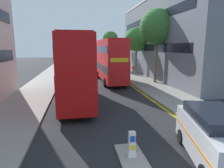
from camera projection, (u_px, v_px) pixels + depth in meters
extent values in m
cube|color=gray|center=(158.00, 89.00, 21.53)|extent=(4.00, 80.00, 0.14)
cube|color=gray|center=(33.00, 94.00, 19.28)|extent=(4.00, 80.00, 0.14)
cube|color=yellow|center=(146.00, 95.00, 19.24)|extent=(0.10, 56.00, 0.01)
cube|color=yellow|center=(144.00, 95.00, 19.22)|extent=(0.10, 56.00, 0.01)
cube|color=gray|center=(131.00, 157.00, 8.30)|extent=(1.10, 2.20, 0.10)
cube|color=silver|center=(132.00, 154.00, 8.27)|extent=(0.36, 0.28, 0.16)
cube|color=white|center=(132.00, 142.00, 8.17)|extent=(0.28, 0.20, 0.95)
cube|color=blue|center=(133.00, 139.00, 8.03)|extent=(0.22, 0.01, 0.26)
cube|color=yellow|center=(132.00, 148.00, 8.10)|extent=(0.22, 0.01, 0.20)
cube|color=#B20F0F|center=(75.00, 82.00, 16.71)|extent=(2.75, 10.85, 2.60)
cube|color=#B20F0F|center=(74.00, 52.00, 16.23)|extent=(2.69, 10.64, 2.50)
cube|color=black|center=(75.00, 78.00, 16.65)|extent=(2.77, 10.42, 0.84)
cube|color=black|center=(74.00, 50.00, 16.21)|extent=(2.75, 10.21, 0.80)
cube|color=yellow|center=(74.00, 60.00, 21.60)|extent=(2.00, 0.11, 0.44)
cube|color=maroon|center=(74.00, 35.00, 15.99)|extent=(2.47, 9.77, 0.10)
cylinder|color=black|center=(63.00, 88.00, 19.92)|extent=(0.32, 1.05, 1.04)
cylinder|color=black|center=(87.00, 87.00, 20.40)|extent=(0.32, 1.05, 1.04)
cylinder|color=black|center=(58.00, 108.00, 13.47)|extent=(0.32, 1.05, 1.04)
cylinder|color=black|center=(95.00, 106.00, 13.95)|extent=(0.32, 1.05, 1.04)
cube|color=red|center=(110.00, 69.00, 26.32)|extent=(2.71, 10.85, 2.60)
cube|color=red|center=(110.00, 50.00, 25.84)|extent=(2.66, 10.63, 2.50)
cube|color=black|center=(110.00, 67.00, 26.26)|extent=(2.74, 10.42, 0.84)
cube|color=black|center=(110.00, 49.00, 25.82)|extent=(2.72, 10.20, 0.80)
cube|color=yellow|center=(119.00, 60.00, 20.84)|extent=(2.00, 0.10, 0.44)
cube|color=maroon|center=(110.00, 40.00, 25.60)|extent=(2.44, 9.76, 0.10)
cylinder|color=black|center=(125.00, 82.00, 23.56)|extent=(0.32, 1.05, 1.04)
cylinder|color=black|center=(105.00, 83.00, 23.08)|extent=(0.32, 1.05, 1.04)
cylinder|color=black|center=(114.00, 74.00, 30.01)|extent=(0.32, 1.05, 1.04)
cylinder|color=black|center=(98.00, 75.00, 29.53)|extent=(0.32, 1.05, 1.04)
cube|color=silver|center=(215.00, 140.00, 7.96)|extent=(3.00, 5.02, 1.50)
cube|color=black|center=(215.00, 120.00, 7.95)|extent=(2.41, 3.38, 0.76)
cube|color=orange|center=(215.00, 139.00, 7.95)|extent=(2.93, 4.66, 0.10)
cylinder|color=black|center=(219.00, 138.00, 9.43)|extent=(0.38, 0.71, 0.68)
cylinder|color=black|center=(181.00, 137.00, 9.56)|extent=(0.38, 0.71, 0.68)
cylinder|color=#2D2D38|center=(133.00, 72.00, 32.54)|extent=(0.22, 0.22, 0.85)
cube|color=red|center=(133.00, 68.00, 32.41)|extent=(0.34, 0.22, 0.56)
sphere|color=beige|center=(133.00, 65.00, 32.34)|extent=(0.20, 0.20, 0.20)
cylinder|color=#6B6047|center=(136.00, 61.00, 32.09)|extent=(0.33, 0.33, 4.55)
cylinder|color=#6B6047|center=(139.00, 45.00, 31.68)|extent=(0.14, 0.95, 0.71)
cylinder|color=#6B6047|center=(136.00, 44.00, 32.30)|extent=(1.50, 0.55, 1.12)
cylinder|color=#6B6047|center=(134.00, 45.00, 31.81)|extent=(0.67, 0.82, 0.71)
cylinder|color=#6B6047|center=(135.00, 44.00, 30.99)|extent=(1.19, 0.94, 1.03)
cylinder|color=#6B6047|center=(140.00, 43.00, 30.97)|extent=(1.46, 0.85, 1.16)
sphere|color=#33702D|center=(136.00, 40.00, 31.46)|extent=(3.83, 3.83, 3.83)
cylinder|color=#6B6047|center=(110.00, 56.00, 42.52)|extent=(0.32, 0.32, 5.21)
cylinder|color=#6B6047|center=(114.00, 41.00, 42.02)|extent=(0.22, 1.59, 1.16)
cylinder|color=#6B6047|center=(109.00, 42.00, 42.54)|extent=(1.33, 0.34, 0.98)
cylinder|color=#6B6047|center=(108.00, 42.00, 41.86)|extent=(0.21, 0.96, 0.71)
cylinder|color=#6B6047|center=(111.00, 42.00, 41.53)|extent=(1.03, 0.34, 0.77)
sphere|color=#33702D|center=(110.00, 39.00, 41.85)|extent=(3.32, 3.32, 3.32)
cylinder|color=#6B6047|center=(156.00, 60.00, 25.11)|extent=(0.37, 0.37, 5.72)
cylinder|color=#6B6047|center=(160.00, 35.00, 24.49)|extent=(0.33, 0.88, 0.66)
cylinder|color=#6B6047|center=(157.00, 35.00, 24.98)|extent=(0.99, 0.60, 0.79)
cylinder|color=#6B6047|center=(152.00, 34.00, 24.80)|extent=(0.93, 1.10, 0.98)
cylinder|color=#6B6047|center=(155.00, 33.00, 23.98)|extent=(1.02, 1.02, 0.98)
cylinder|color=#6B6047|center=(161.00, 33.00, 23.86)|extent=(1.45, 0.64, 1.10)
sphere|color=#33702D|center=(157.00, 27.00, 24.33)|extent=(4.36, 4.36, 4.36)
cube|color=slate|center=(177.00, 38.00, 30.63)|extent=(10.00, 28.00, 12.03)
cube|color=black|center=(148.00, 20.00, 29.27)|extent=(0.04, 24.64, 1.00)
cube|color=black|center=(147.00, 48.00, 30.03)|extent=(0.04, 24.64, 1.00)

